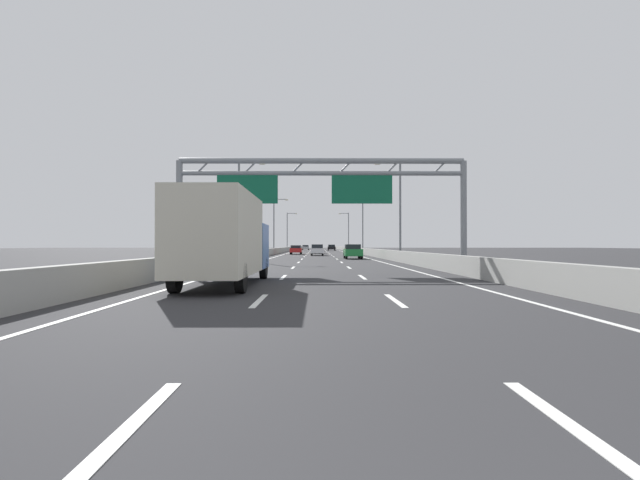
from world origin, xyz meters
TOP-DOWN VIEW (x-y plane):
  - ground_plane at (0.00, 100.00)m, footprint 260.00×260.00m
  - lane_dash_left_0 at (-1.80, 3.50)m, footprint 0.16×3.00m
  - lane_dash_left_1 at (-1.80, 12.50)m, footprint 0.16×3.00m
  - lane_dash_left_2 at (-1.80, 21.50)m, footprint 0.16×3.00m
  - lane_dash_left_3 at (-1.80, 30.50)m, footprint 0.16×3.00m
  - lane_dash_left_4 at (-1.80, 39.50)m, footprint 0.16×3.00m
  - lane_dash_left_5 at (-1.80, 48.50)m, footprint 0.16×3.00m
  - lane_dash_left_6 at (-1.80, 57.50)m, footprint 0.16×3.00m
  - lane_dash_left_7 at (-1.80, 66.50)m, footprint 0.16×3.00m
  - lane_dash_left_8 at (-1.80, 75.50)m, footprint 0.16×3.00m
  - lane_dash_left_9 at (-1.80, 84.50)m, footprint 0.16×3.00m
  - lane_dash_left_10 at (-1.80, 93.50)m, footprint 0.16×3.00m
  - lane_dash_left_11 at (-1.80, 102.50)m, footprint 0.16×3.00m
  - lane_dash_left_12 at (-1.80, 111.50)m, footprint 0.16×3.00m
  - lane_dash_left_13 at (-1.80, 120.50)m, footprint 0.16×3.00m
  - lane_dash_left_14 at (-1.80, 129.50)m, footprint 0.16×3.00m
  - lane_dash_left_15 at (-1.80, 138.50)m, footprint 0.16×3.00m
  - lane_dash_left_16 at (-1.80, 147.50)m, footprint 0.16×3.00m
  - lane_dash_left_17 at (-1.80, 156.50)m, footprint 0.16×3.00m
  - lane_dash_right_0 at (1.80, 3.50)m, footprint 0.16×3.00m
  - lane_dash_right_1 at (1.80, 12.50)m, footprint 0.16×3.00m
  - lane_dash_right_2 at (1.80, 21.50)m, footprint 0.16×3.00m
  - lane_dash_right_3 at (1.80, 30.50)m, footprint 0.16×3.00m
  - lane_dash_right_4 at (1.80, 39.50)m, footprint 0.16×3.00m
  - lane_dash_right_5 at (1.80, 48.50)m, footprint 0.16×3.00m
  - lane_dash_right_6 at (1.80, 57.50)m, footprint 0.16×3.00m
  - lane_dash_right_7 at (1.80, 66.50)m, footprint 0.16×3.00m
  - lane_dash_right_8 at (1.80, 75.50)m, footprint 0.16×3.00m
  - lane_dash_right_9 at (1.80, 84.50)m, footprint 0.16×3.00m
  - lane_dash_right_10 at (1.80, 93.50)m, footprint 0.16×3.00m
  - lane_dash_right_11 at (1.80, 102.50)m, footprint 0.16×3.00m
  - lane_dash_right_12 at (1.80, 111.50)m, footprint 0.16×3.00m
  - lane_dash_right_13 at (1.80, 120.50)m, footprint 0.16×3.00m
  - lane_dash_right_14 at (1.80, 129.50)m, footprint 0.16×3.00m
  - lane_dash_right_15 at (1.80, 138.50)m, footprint 0.16×3.00m
  - lane_dash_right_16 at (1.80, 147.50)m, footprint 0.16×3.00m
  - lane_dash_right_17 at (1.80, 156.50)m, footprint 0.16×3.00m
  - edge_line_left at (-5.25, 88.00)m, footprint 0.16×176.00m
  - edge_line_right at (5.25, 88.00)m, footprint 0.16×176.00m
  - barrier_left at (-6.90, 110.00)m, footprint 0.45×220.00m
  - barrier_right at (6.90, 110.00)m, footprint 0.45×220.00m
  - sign_gantry at (-0.22, 26.50)m, footprint 16.33×0.36m
  - streetlamp_left_mid at (-7.47, 45.08)m, footprint 2.58×0.28m
  - streetlamp_right_mid at (7.47, 45.08)m, footprint 2.58×0.28m
  - streetlamp_left_far at (-7.47, 81.92)m, footprint 2.58×0.28m
  - streetlamp_right_far at (7.47, 81.92)m, footprint 2.58×0.28m
  - streetlamp_left_distant at (-7.47, 118.76)m, footprint 2.58×0.28m
  - streetlamp_right_distant at (7.47, 118.76)m, footprint 2.58×0.28m
  - silver_car at (-3.42, 134.08)m, footprint 1.88×4.17m
  - red_car at (-3.47, 72.91)m, footprint 1.74×4.61m
  - white_car at (-0.22, 64.64)m, footprint 1.70×4.56m
  - black_car at (3.40, 117.52)m, footprint 1.89×4.31m
  - yellow_car at (-0.19, 77.91)m, footprint 1.83×4.65m
  - green_car at (3.50, 49.50)m, footprint 1.77×4.11m
  - blue_car at (0.11, 105.47)m, footprint 1.81×4.12m
  - box_truck at (-3.62, 16.97)m, footprint 2.30×8.47m

SIDE VIEW (x-z plane):
  - ground_plane at x=0.00m, z-range 0.00..0.00m
  - lane_dash_left_0 at x=-1.80m, z-range 0.00..0.01m
  - lane_dash_left_1 at x=-1.80m, z-range 0.00..0.01m
  - lane_dash_left_2 at x=-1.80m, z-range 0.00..0.01m
  - lane_dash_left_3 at x=-1.80m, z-range 0.00..0.01m
  - lane_dash_left_4 at x=-1.80m, z-range 0.00..0.01m
  - lane_dash_left_5 at x=-1.80m, z-range 0.00..0.01m
  - lane_dash_left_6 at x=-1.80m, z-range 0.00..0.01m
  - lane_dash_left_7 at x=-1.80m, z-range 0.00..0.01m
  - lane_dash_left_8 at x=-1.80m, z-range 0.00..0.01m
  - lane_dash_left_9 at x=-1.80m, z-range 0.00..0.01m
  - lane_dash_left_10 at x=-1.80m, z-range 0.00..0.01m
  - lane_dash_left_11 at x=-1.80m, z-range 0.00..0.01m
  - lane_dash_left_12 at x=-1.80m, z-range 0.00..0.01m
  - lane_dash_left_13 at x=-1.80m, z-range 0.00..0.01m
  - lane_dash_left_14 at x=-1.80m, z-range 0.00..0.01m
  - lane_dash_left_15 at x=-1.80m, z-range 0.00..0.01m
  - lane_dash_left_16 at x=-1.80m, z-range 0.00..0.01m
  - lane_dash_left_17 at x=-1.80m, z-range 0.00..0.01m
  - lane_dash_right_0 at x=1.80m, z-range 0.00..0.01m
  - lane_dash_right_1 at x=1.80m, z-range 0.00..0.01m
  - lane_dash_right_2 at x=1.80m, z-range 0.00..0.01m
  - lane_dash_right_3 at x=1.80m, z-range 0.00..0.01m
  - lane_dash_right_4 at x=1.80m, z-range 0.00..0.01m
  - lane_dash_right_5 at x=1.80m, z-range 0.00..0.01m
  - lane_dash_right_6 at x=1.80m, z-range 0.00..0.01m
  - lane_dash_right_7 at x=1.80m, z-range 0.00..0.01m
  - lane_dash_right_8 at x=1.80m, z-range 0.00..0.01m
  - lane_dash_right_9 at x=1.80m, z-range 0.00..0.01m
  - lane_dash_right_10 at x=1.80m, z-range 0.00..0.01m
  - lane_dash_right_11 at x=1.80m, z-range 0.00..0.01m
  - lane_dash_right_12 at x=1.80m, z-range 0.00..0.01m
  - lane_dash_right_13 at x=1.80m, z-range 0.00..0.01m
  - lane_dash_right_14 at x=1.80m, z-range 0.00..0.01m
  - lane_dash_right_15 at x=1.80m, z-range 0.00..0.01m
  - lane_dash_right_16 at x=1.80m, z-range 0.00..0.01m
  - lane_dash_right_17 at x=1.80m, z-range 0.00..0.01m
  - edge_line_left at x=-5.25m, z-range 0.00..0.01m
  - edge_line_right at x=5.25m, z-range 0.00..0.01m
  - barrier_left at x=-6.90m, z-range 0.00..0.95m
  - barrier_right at x=6.90m, z-range 0.00..0.95m
  - silver_car at x=-3.42m, z-range 0.03..1.40m
  - red_car at x=-3.47m, z-range 0.03..1.42m
  - yellow_car at x=-0.19m, z-range 0.02..1.45m
  - blue_car at x=0.11m, z-range 0.01..1.48m
  - black_car at x=3.40m, z-range 0.01..1.51m
  - green_car at x=3.50m, z-range 0.01..1.53m
  - white_car at x=-0.22m, z-range 0.02..1.54m
  - box_truck at x=-3.62m, z-range 0.12..3.34m
  - sign_gantry at x=-0.22m, z-range 1.64..8.00m
  - streetlamp_left_mid at x=-7.47m, z-range 0.65..10.15m
  - streetlamp_right_mid at x=7.47m, z-range 0.65..10.15m
  - streetlamp_left_far at x=-7.47m, z-range 0.65..10.15m
  - streetlamp_right_far at x=7.47m, z-range 0.65..10.15m
  - streetlamp_left_distant at x=-7.47m, z-range 0.65..10.15m
  - streetlamp_right_distant at x=7.47m, z-range 0.65..10.15m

